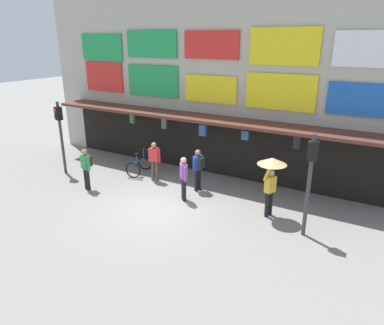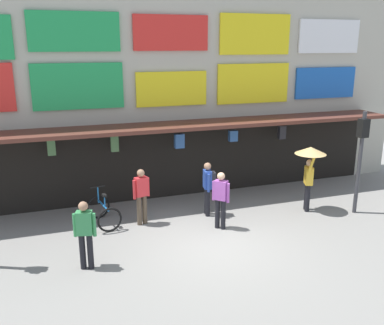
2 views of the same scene
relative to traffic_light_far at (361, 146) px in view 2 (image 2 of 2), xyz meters
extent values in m
plane|color=gray|center=(-4.99, -0.68, -2.14)|extent=(80.00, 80.00, 0.00)
cube|color=#B2AD9E|center=(-4.99, 3.92, 1.86)|extent=(18.00, 1.20, 8.00)
cube|color=#592D23|center=(-4.99, 2.62, 0.46)|extent=(15.30, 1.40, 0.12)
cube|color=green|center=(-7.94, 3.27, 3.33)|extent=(2.66, 0.08, 1.15)
cube|color=red|center=(-4.99, 3.27, 3.32)|extent=(2.44, 0.08, 1.09)
cube|color=yellow|center=(-2.03, 3.27, 3.30)|extent=(2.59, 0.08, 1.32)
cube|color=white|center=(0.92, 3.27, 3.25)|extent=(2.49, 0.08, 1.16)
cube|color=green|center=(-7.94, 3.27, 1.74)|extent=(2.72, 0.08, 1.39)
cube|color=yellow|center=(-4.99, 3.27, 1.57)|extent=(2.37, 0.08, 1.11)
cube|color=yellow|center=(-2.03, 3.27, 1.66)|extent=(2.68, 0.08, 1.35)
cube|color=blue|center=(0.92, 3.27, 1.60)|extent=(2.51, 0.08, 1.12)
cylinder|color=black|center=(-8.87, 2.83, 0.31)|extent=(0.02, 0.02, 0.17)
cube|color=#477042|center=(-8.87, 2.83, 0.00)|extent=(0.23, 0.14, 0.46)
cylinder|color=black|center=(-7.00, 2.77, 0.32)|extent=(0.02, 0.02, 0.16)
cube|color=#477042|center=(-7.00, 2.77, -0.01)|extent=(0.24, 0.14, 0.48)
cylinder|color=black|center=(-4.95, 2.61, 0.30)|extent=(0.02, 0.02, 0.20)
cube|color=#2D5693|center=(-4.95, 2.61, -0.03)|extent=(0.31, 0.18, 0.46)
cylinder|color=black|center=(-3.06, 2.60, 0.30)|extent=(0.02, 0.02, 0.21)
cube|color=#2D5693|center=(-3.06, 2.60, 0.01)|extent=(0.29, 0.17, 0.36)
cylinder|color=black|center=(-1.10, 2.76, 0.30)|extent=(0.02, 0.02, 0.19)
cube|color=#232328|center=(-1.10, 2.76, -0.03)|extent=(0.26, 0.15, 0.47)
cube|color=black|center=(-4.99, 3.30, -0.89)|extent=(15.30, 0.04, 2.50)
cylinder|color=#38383D|center=(0.00, -0.01, -0.54)|extent=(0.12, 0.12, 3.20)
cube|color=black|center=(0.00, -0.01, 0.56)|extent=(0.30, 0.26, 0.56)
sphere|color=black|center=(-0.01, 0.12, 0.69)|extent=(0.15, 0.15, 0.15)
sphere|color=#19DB3D|center=(-0.01, 0.12, 0.43)|extent=(0.15, 0.15, 0.15)
torus|color=black|center=(-7.69, 2.11, -1.78)|extent=(0.72, 0.18, 0.72)
torus|color=black|center=(-7.50, 1.03, -1.78)|extent=(0.72, 0.18, 0.72)
cylinder|color=#1E66A8|center=(-7.59, 1.57, -1.53)|extent=(0.22, 0.98, 0.05)
cylinder|color=#1E66A8|center=(-7.56, 1.40, -1.36)|extent=(0.04, 0.04, 0.35)
cube|color=black|center=(-7.56, 1.40, -1.17)|extent=(0.13, 0.21, 0.06)
cylinder|color=#1E66A8|center=(-7.67, 2.03, -1.36)|extent=(0.04, 0.04, 0.50)
cylinder|color=black|center=(-7.67, 2.03, -1.11)|extent=(0.44, 0.11, 0.04)
cylinder|color=black|center=(-8.21, -0.87, -1.70)|extent=(0.14, 0.14, 0.88)
cylinder|color=black|center=(-8.39, -0.82, -1.70)|extent=(0.14, 0.14, 0.88)
cube|color=#388E51|center=(-8.30, -0.84, -0.98)|extent=(0.41, 0.31, 0.56)
sphere|color=#A87A5B|center=(-8.30, -0.84, -0.57)|extent=(0.22, 0.22, 0.22)
cylinder|color=#388E51|center=(-8.09, -0.90, -1.03)|extent=(0.09, 0.09, 0.56)
cylinder|color=#388E51|center=(-8.51, -0.78, -1.03)|extent=(0.09, 0.09, 0.56)
cube|color=#232328|center=(-8.25, -0.69, -0.96)|extent=(0.31, 0.23, 0.40)
cylinder|color=black|center=(-4.52, 0.31, -1.70)|extent=(0.14, 0.14, 0.88)
cylinder|color=black|center=(-4.40, 0.18, -1.70)|extent=(0.14, 0.14, 0.88)
cube|color=#9E4CA8|center=(-4.46, 0.25, -0.98)|extent=(0.41, 0.41, 0.56)
sphere|color=tan|center=(-4.46, 0.25, -0.57)|extent=(0.22, 0.22, 0.22)
cylinder|color=#9E4CA8|center=(-4.61, 0.41, -1.03)|extent=(0.09, 0.09, 0.56)
cylinder|color=#9E4CA8|center=(-4.31, 0.09, -1.03)|extent=(0.09, 0.09, 0.56)
cylinder|color=black|center=(-4.48, 1.22, -1.70)|extent=(0.14, 0.14, 0.88)
cylinder|color=black|center=(-4.45, 1.39, -1.70)|extent=(0.14, 0.14, 0.88)
cube|color=#28479E|center=(-4.46, 1.30, -0.98)|extent=(0.28, 0.39, 0.56)
sphere|color=#A87A5B|center=(-4.46, 1.30, -0.57)|extent=(0.22, 0.22, 0.22)
cylinder|color=#28479E|center=(-4.50, 1.09, -1.03)|extent=(0.09, 0.09, 0.56)
cylinder|color=#28479E|center=(-4.43, 1.52, -1.03)|extent=(0.09, 0.09, 0.56)
cube|color=#232328|center=(-4.31, 1.28, -0.96)|extent=(0.20, 0.30, 0.40)
cylinder|color=black|center=(-1.30, 0.71, -1.70)|extent=(0.14, 0.14, 0.88)
cylinder|color=black|center=(-1.37, 0.55, -1.70)|extent=(0.14, 0.14, 0.88)
cube|color=gold|center=(-1.33, 0.63, -0.98)|extent=(0.34, 0.42, 0.56)
sphere|color=tan|center=(-1.33, 0.63, -0.57)|extent=(0.22, 0.22, 0.22)
cylinder|color=gold|center=(-1.25, 0.83, -1.03)|extent=(0.09, 0.09, 0.56)
cylinder|color=gold|center=(-1.42, 0.43, -0.58)|extent=(0.23, 0.09, 0.48)
cylinder|color=#4C3823|center=(-1.42, 0.43, -0.47)|extent=(0.02, 0.02, 0.55)
cone|color=#E0B770|center=(-1.33, 0.63, -0.17)|extent=(0.96, 0.96, 0.22)
cylinder|color=brown|center=(-6.60, 1.24, -1.70)|extent=(0.14, 0.14, 0.88)
cylinder|color=brown|center=(-6.43, 1.30, -1.70)|extent=(0.14, 0.14, 0.88)
cube|color=red|center=(-6.52, 1.27, -0.98)|extent=(0.41, 0.31, 0.56)
sphere|color=#A87A5B|center=(-6.52, 1.27, -0.57)|extent=(0.22, 0.22, 0.22)
cylinder|color=red|center=(-6.73, 1.21, -1.03)|extent=(0.09, 0.09, 0.56)
cylinder|color=red|center=(-6.31, 1.33, -1.03)|extent=(0.09, 0.09, 0.56)
camera|label=1|loc=(1.83, -9.98, 3.58)|focal=33.06mm
camera|label=2|loc=(-8.85, -10.13, 2.97)|focal=39.60mm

